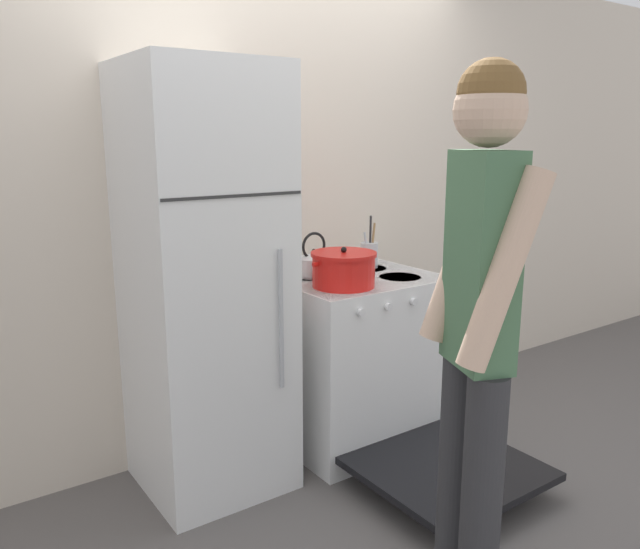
% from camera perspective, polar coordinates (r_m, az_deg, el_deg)
% --- Properties ---
extents(ground_plane, '(14.00, 14.00, 0.00)m').
position_cam_1_polar(ground_plane, '(3.60, -4.16, -13.64)').
color(ground_plane, '#5B5654').
extents(wall_back, '(10.00, 0.06, 2.55)m').
position_cam_1_polar(wall_back, '(3.27, -4.79, 7.05)').
color(wall_back, beige).
rests_on(wall_back, ground_plane).
extents(refrigerator, '(0.62, 0.64, 1.89)m').
position_cam_1_polar(refrigerator, '(2.79, -10.41, -0.96)').
color(refrigerator, white).
rests_on(refrigerator, ground_plane).
extents(stove_range, '(0.81, 1.37, 0.88)m').
position_cam_1_polar(stove_range, '(3.30, 3.61, -7.83)').
color(stove_range, white).
rests_on(stove_range, ground_plane).
extents(dutch_oven_pot, '(0.35, 0.31, 0.19)m').
position_cam_1_polar(dutch_oven_pot, '(2.97, 2.17, 0.49)').
color(dutch_oven_pot, red).
rests_on(dutch_oven_pot, stove_range).
extents(tea_kettle, '(0.23, 0.18, 0.23)m').
position_cam_1_polar(tea_kettle, '(3.20, -0.54, 1.03)').
color(tea_kettle, silver).
rests_on(tea_kettle, stove_range).
extents(utensil_jar, '(0.10, 0.10, 0.29)m').
position_cam_1_polar(utensil_jar, '(3.42, 4.52, 1.86)').
color(utensil_jar, '#B7BABF').
rests_on(utensil_jar, stove_range).
extents(person, '(0.38, 0.43, 1.80)m').
position_cam_1_polar(person, '(1.99, 14.26, -4.07)').
color(person, '#2D2D30').
rests_on(person, ground_plane).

